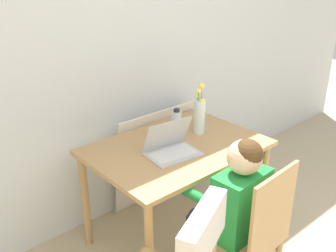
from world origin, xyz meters
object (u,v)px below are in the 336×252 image
Objects in this scene: chair_occupied at (249,237)px; water_bottle at (176,123)px; person_seated at (233,199)px; flower_vase at (200,113)px; laptop at (171,146)px.

water_bottle reaches higher than chair_occupied.
flower_vase reaches higher than person_seated.
flower_vase is 1.88× the size of water_bottle.
person_seated is at bearing -84.39° from laptop.
chair_occupied is 0.92m from water_bottle.
person_seated is at bearing -90.00° from chair_occupied.
person_seated reaches higher than water_bottle.
laptop is at bearing -94.57° from person_seated.
laptop is 0.28m from water_bottle.
person_seated is at bearing -120.27° from flower_vase.
water_bottle is at bearing 47.07° from laptop.
flower_vase reaches higher than chair_occupied.
person_seated is at bearing -107.49° from water_bottle.
person_seated is 0.76m from flower_vase.
person_seated is 5.41× the size of water_bottle.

